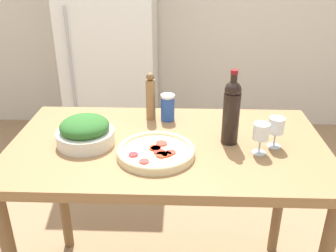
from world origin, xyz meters
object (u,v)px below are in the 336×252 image
(wine_bottle, at_px, (231,111))
(salad_bowl, at_px, (85,132))
(homemade_pizza, at_px, (156,151))
(salt_canister, at_px, (168,107))
(refrigerator, at_px, (111,40))
(wine_glass_far, at_px, (276,127))
(pepper_mill, at_px, (151,97))
(wine_glass_near, at_px, (261,133))

(wine_bottle, relative_size, salad_bowl, 1.31)
(homemade_pizza, bearing_deg, wine_bottle, 22.32)
(salad_bowl, xyz_separation_m, salt_canister, (0.34, 0.26, 0.01))
(refrigerator, bearing_deg, wine_bottle, -65.20)
(refrigerator, xyz_separation_m, homemade_pizza, (0.51, -1.89, -0.03))
(homemade_pizza, height_order, salt_canister, salt_canister)
(wine_bottle, xyz_separation_m, homemade_pizza, (-0.31, -0.13, -0.13))
(wine_bottle, bearing_deg, wine_glass_far, -10.02)
(wine_bottle, distance_m, wine_glass_far, 0.19)
(pepper_mill, relative_size, salad_bowl, 0.95)
(refrigerator, xyz_separation_m, pepper_mill, (0.46, -1.53, 0.07))
(refrigerator, bearing_deg, salt_canister, -70.56)
(refrigerator, xyz_separation_m, wine_glass_far, (1.00, -1.80, 0.05))
(pepper_mill, bearing_deg, wine_glass_near, -35.01)
(refrigerator, distance_m, wine_glass_far, 2.06)
(refrigerator, relative_size, wine_bottle, 5.84)
(homemade_pizza, bearing_deg, wine_glass_near, 4.90)
(pepper_mill, bearing_deg, homemade_pizza, -82.44)
(homemade_pizza, bearing_deg, refrigerator, 105.11)
(wine_bottle, bearing_deg, wine_glass_near, -39.00)
(homemade_pizza, xyz_separation_m, salt_canister, (0.03, 0.35, 0.05))
(refrigerator, bearing_deg, salad_bowl, -83.43)
(wine_bottle, height_order, wine_glass_far, wine_bottle)
(pepper_mill, height_order, salad_bowl, pepper_mill)
(wine_bottle, bearing_deg, salad_bowl, -176.84)
(salt_canister, bearing_deg, wine_glass_far, -29.31)
(wine_glass_near, bearing_deg, salt_canister, 140.72)
(wine_bottle, height_order, wine_glass_near, wine_bottle)
(wine_glass_far, xyz_separation_m, pepper_mill, (-0.54, 0.27, 0.02))
(pepper_mill, distance_m, salt_canister, 0.10)
(wine_glass_near, xyz_separation_m, homemade_pizza, (-0.42, -0.04, -0.07))
(homemade_pizza, relative_size, salt_canister, 2.42)
(wine_glass_far, height_order, salt_canister, wine_glass_far)
(salad_bowl, relative_size, homemade_pizza, 0.78)
(wine_glass_near, bearing_deg, pepper_mill, 144.99)
(wine_bottle, xyz_separation_m, wine_glass_near, (0.11, -0.09, -0.06))
(salt_canister, bearing_deg, homemade_pizza, -95.58)
(refrigerator, distance_m, wine_glass_near, 2.08)
(salt_canister, bearing_deg, wine_glass_near, -39.28)
(wine_glass_near, relative_size, salt_canister, 1.01)
(wine_glass_near, distance_m, pepper_mill, 0.57)
(wine_glass_far, height_order, salad_bowl, wine_glass_far)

